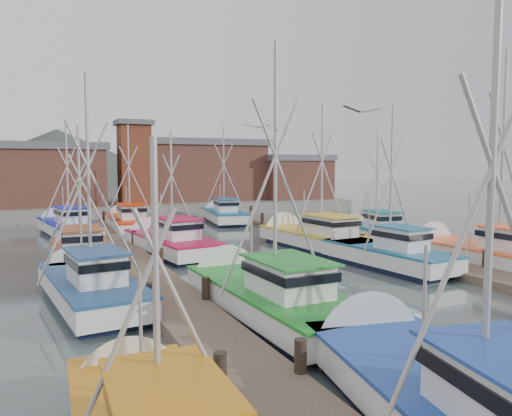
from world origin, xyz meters
name	(u,v)px	position (x,y,z in m)	size (l,w,h in m)	color
ground	(319,282)	(0.00, 0.00, 0.00)	(260.00, 260.00, 0.00)	#475552
dock_left	(144,274)	(-7.00, 4.04, 0.21)	(2.30, 46.00, 1.50)	brown
dock_right	(386,252)	(7.00, 4.04, 0.21)	(2.30, 46.00, 1.50)	brown
quay	(147,206)	(0.00, 37.00, 0.60)	(44.00, 16.00, 1.20)	gray
shed_left	(39,174)	(-11.00, 35.00, 4.34)	(12.72, 8.48, 6.20)	brown
shed_center	(198,170)	(6.00, 37.00, 4.69)	(14.84, 9.54, 6.90)	brown
shed_right	(293,176)	(17.00, 34.00, 3.84)	(8.48, 6.36, 5.20)	brown
lookout_tower	(134,162)	(-2.00, 33.00, 5.55)	(3.60, 3.60, 8.50)	brown
distant_hills	(28,185)	(-12.76, 122.59, 0.00)	(175.00, 140.00, 42.00)	#3C4438
boat_0	(454,404)	(-4.34, -12.07, 0.68)	(4.72, 10.31, 9.34)	black
boat_4	(265,295)	(-4.26, -3.31, 0.69)	(4.08, 9.84, 10.15)	black
boat_5	(380,254)	(4.58, 1.53, 0.68)	(3.47, 8.38, 8.79)	black
boat_6	(88,286)	(-9.83, 0.66, 0.68)	(3.73, 8.81, 9.22)	black
boat_7	(485,254)	(9.54, -0.62, 0.70)	(4.76, 10.05, 11.88)	black
boat_8	(168,242)	(-4.40, 9.97, 0.68)	(4.03, 9.54, 8.02)	black
boat_9	(314,238)	(4.42, 7.93, 0.68)	(4.02, 10.31, 9.91)	black
boat_10	(81,255)	(-9.48, 7.61, 0.68)	(3.33, 9.11, 7.91)	black
boat_11	(371,232)	(9.28, 8.48, 0.68)	(3.66, 8.16, 8.12)	black
boat_12	(129,222)	(-4.70, 21.42, 0.68)	(3.71, 9.41, 9.17)	black
boat_13	(222,215)	(4.13, 23.67, 0.68)	(3.88, 9.05, 9.53)	black
boat_14	(67,227)	(-9.40, 20.31, 0.68)	(4.26, 9.66, 8.94)	black
gull_near	(363,110)	(-1.80, -5.49, 7.01)	(1.55, 0.63, 0.24)	gray
gull_far	(257,127)	(-0.74, 5.17, 7.25)	(1.48, 0.65, 0.24)	gray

